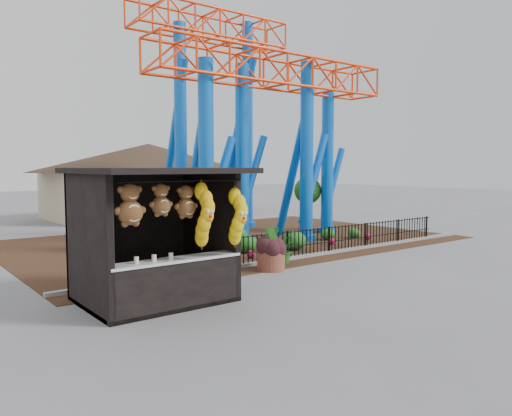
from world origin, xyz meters
TOP-DOWN VIEW (x-y plane):
  - ground at (0.00, 0.00)m, footprint 120.00×120.00m
  - mulch_bed at (4.00, 8.00)m, footprint 18.00×12.00m
  - curb at (4.00, 3.00)m, footprint 18.00×0.18m
  - prize_booth at (-2.99, 0.90)m, footprint 3.50×3.40m
  - picket_fence at (4.90, 3.00)m, footprint 12.20×0.06m
  - roller_coaster at (5.12, 8.23)m, footprint 11.00×6.37m
  - terracotta_planter at (1.37, 2.15)m, footprint 1.00×1.00m
  - planter_foliage at (1.37, 2.15)m, footprint 0.70×0.70m
  - potted_plant at (2.35, 2.70)m, footprint 0.83×0.72m
  - landscaping at (4.27, 5.37)m, footprint 6.96×3.29m
  - pavilion at (6.00, 20.00)m, footprint 15.00×15.00m

SIDE VIEW (x-z plane):
  - ground at x=0.00m, z-range 0.00..0.00m
  - mulch_bed at x=4.00m, z-range 0.00..0.02m
  - curb at x=4.00m, z-range 0.00..0.12m
  - terracotta_planter at x=1.37m, z-range 0.00..0.59m
  - landscaping at x=4.27m, z-range -0.03..0.71m
  - potted_plant at x=2.35m, z-range 0.00..0.92m
  - picket_fence at x=4.90m, z-range 0.00..1.00m
  - planter_foliage at x=1.37m, z-range 0.59..1.23m
  - prize_booth at x=-2.99m, z-range -0.02..3.10m
  - pavilion at x=6.00m, z-range 0.67..5.47m
  - roller_coaster at x=5.12m, z-range 1.03..11.85m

